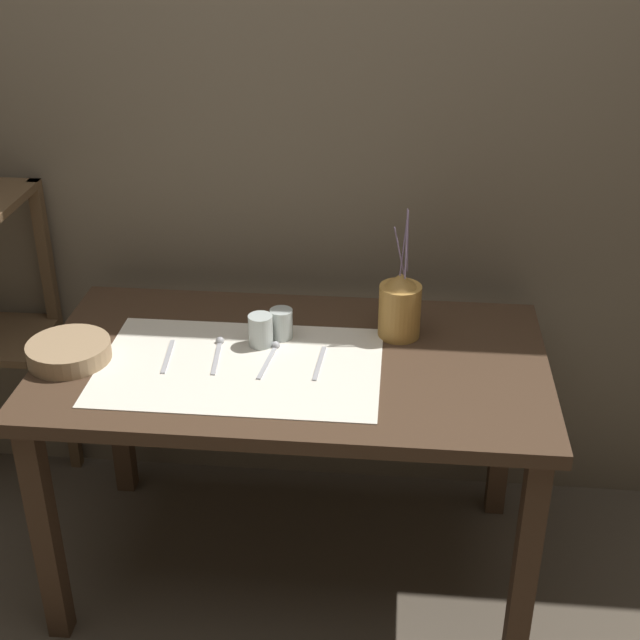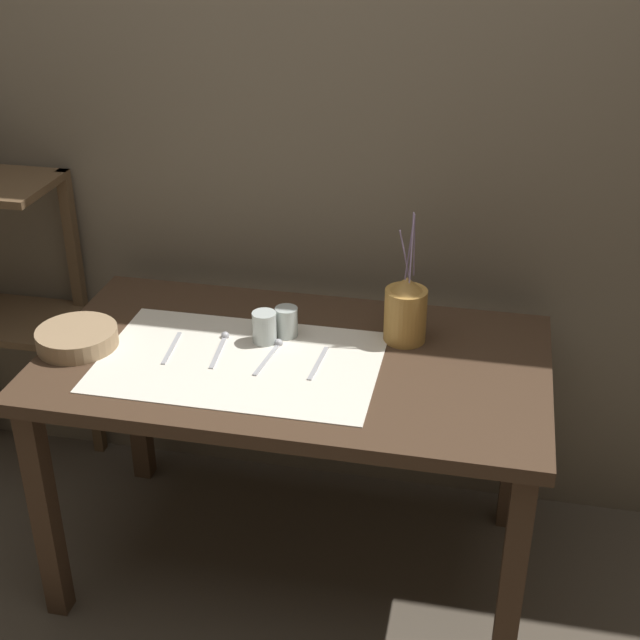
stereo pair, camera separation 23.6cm
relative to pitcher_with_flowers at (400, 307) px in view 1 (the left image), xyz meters
name	(u,v)px [view 1 (the left image)]	position (x,y,z in m)	size (l,w,h in m)	color
ground_plane	(296,563)	(-0.28, -0.16, -0.83)	(12.00, 12.00, 0.00)	brown
stone_wall_back	(311,142)	(-0.28, 0.34, 0.37)	(7.00, 0.06, 2.40)	#6B5E4C
wooden_table	(294,386)	(-0.28, -0.16, -0.18)	(1.38, 0.77, 0.74)	#422D1E
linen_cloth	(240,366)	(-0.42, -0.22, -0.09)	(0.76, 0.48, 0.00)	silver
pitcher_with_flowers	(400,307)	(0.00, 0.00, 0.00)	(0.12, 0.12, 0.38)	#B7843D
wooden_bowl	(69,352)	(-0.89, -0.23, -0.06)	(0.22, 0.22, 0.05)	#9E7F5B
glass_tumbler_near	(261,330)	(-0.38, -0.10, -0.04)	(0.07, 0.07, 0.09)	#B7C1BC
glass_tumbler_far	(281,324)	(-0.33, -0.05, -0.04)	(0.06, 0.06, 0.09)	#B7C1BC
fork_outer	(168,356)	(-0.62, -0.19, -0.09)	(0.03, 0.18, 0.00)	#A8A8AD
spoon_outer	(219,347)	(-0.50, -0.13, -0.08)	(0.03, 0.19, 0.02)	#A8A8AD
spoon_inner	(273,352)	(-0.34, -0.14, -0.08)	(0.04, 0.19, 0.02)	#A8A8AD
fork_inner	(319,363)	(-0.21, -0.19, -0.09)	(0.02, 0.18, 0.00)	#A8A8AD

